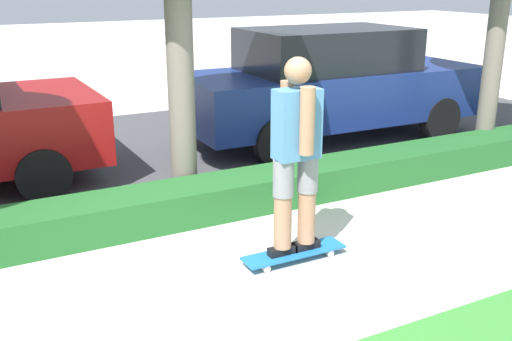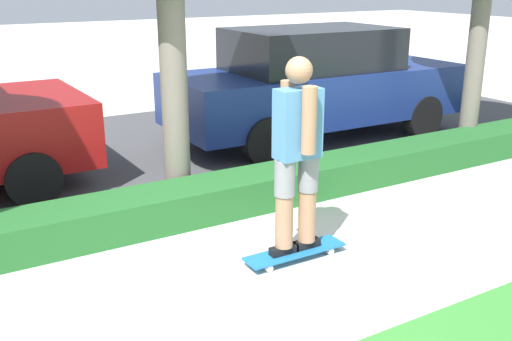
% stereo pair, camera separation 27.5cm
% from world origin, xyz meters
% --- Properties ---
extents(ground_plane, '(60.00, 60.00, 0.00)m').
position_xyz_m(ground_plane, '(0.00, 0.00, 0.00)').
color(ground_plane, beige).
extents(street_asphalt, '(15.96, 5.00, 0.01)m').
position_xyz_m(street_asphalt, '(0.00, 4.20, 0.00)').
color(street_asphalt, '#474749').
rests_on(street_asphalt, ground_plane).
extents(hedge_row, '(15.96, 0.60, 0.37)m').
position_xyz_m(hedge_row, '(0.00, 1.60, 0.18)').
color(hedge_row, '#236028').
rests_on(hedge_row, ground_plane).
extents(skateboard, '(0.96, 0.24, 0.08)m').
position_xyz_m(skateboard, '(0.35, 0.28, 0.07)').
color(skateboard, '#1E6BAD').
rests_on(skateboard, ground_plane).
extents(skater_person, '(0.50, 0.44, 1.71)m').
position_xyz_m(skater_person, '(0.35, 0.28, 1.00)').
color(skater_person, black).
rests_on(skater_person, skateboard).
extents(parked_car_middle, '(4.66, 1.83, 1.68)m').
position_xyz_m(parked_car_middle, '(3.00, 3.61, 0.86)').
color(parked_car_middle, navy).
rests_on(parked_car_middle, ground_plane).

